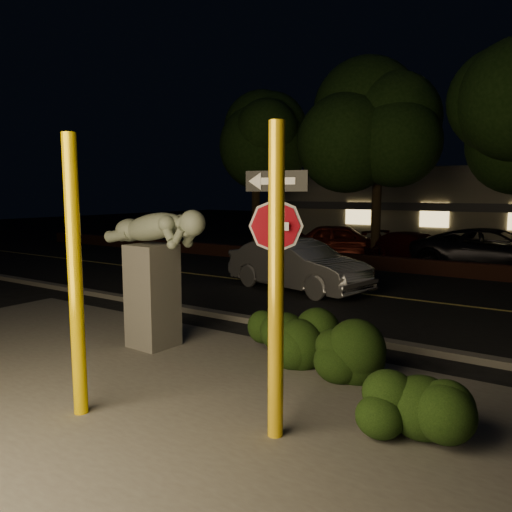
{
  "coord_description": "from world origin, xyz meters",
  "views": [
    {
      "loc": [
        4.41,
        -5.55,
        2.74
      ],
      "look_at": [
        -0.5,
        1.79,
        1.6
      ],
      "focal_mm": 35.0,
      "sensor_mm": 36.0,
      "label": 1
    }
  ],
  "objects_px": {
    "yellow_pole_right": "(276,285)",
    "parked_car_darkred": "(417,249)",
    "parked_car_red": "(342,241)",
    "yellow_pole_left": "(75,278)",
    "sculpture": "(153,263)",
    "signpost": "(276,227)",
    "parked_car_dark": "(496,251)",
    "silver_sedan": "(298,265)"
  },
  "relations": [
    {
      "from": "yellow_pole_left",
      "to": "yellow_pole_right",
      "type": "bearing_deg",
      "value": 20.12
    },
    {
      "from": "yellow_pole_left",
      "to": "parked_car_dark",
      "type": "bearing_deg",
      "value": 80.21
    },
    {
      "from": "yellow_pole_right",
      "to": "parked_car_darkred",
      "type": "bearing_deg",
      "value": 100.07
    },
    {
      "from": "parked_car_red",
      "to": "parked_car_dark",
      "type": "distance_m",
      "value": 6.05
    },
    {
      "from": "yellow_pole_right",
      "to": "parked_car_red",
      "type": "distance_m",
      "value": 15.84
    },
    {
      "from": "sculpture",
      "to": "silver_sedan",
      "type": "relative_size",
      "value": 0.57
    },
    {
      "from": "parked_car_red",
      "to": "parked_car_darkred",
      "type": "xyz_separation_m",
      "value": [
        3.22,
        -0.41,
        -0.1
      ]
    },
    {
      "from": "yellow_pole_right",
      "to": "silver_sedan",
      "type": "xyz_separation_m",
      "value": [
        -3.92,
        7.56,
        -1.03
      ]
    },
    {
      "from": "parked_car_darkred",
      "to": "parked_car_dark",
      "type": "height_order",
      "value": "parked_car_dark"
    },
    {
      "from": "sculpture",
      "to": "parked_car_red",
      "type": "bearing_deg",
      "value": 102.89
    },
    {
      "from": "signpost",
      "to": "parked_car_red",
      "type": "distance_m",
      "value": 13.27
    },
    {
      "from": "parked_car_red",
      "to": "parked_car_darkred",
      "type": "distance_m",
      "value": 3.25
    },
    {
      "from": "yellow_pole_left",
      "to": "parked_car_red",
      "type": "bearing_deg",
      "value": 102.52
    },
    {
      "from": "signpost",
      "to": "parked_car_red",
      "type": "bearing_deg",
      "value": 98.08
    },
    {
      "from": "yellow_pole_left",
      "to": "sculpture",
      "type": "distance_m",
      "value": 2.73
    },
    {
      "from": "yellow_pole_right",
      "to": "signpost",
      "type": "relative_size",
      "value": 1.13
    },
    {
      "from": "yellow_pole_left",
      "to": "silver_sedan",
      "type": "relative_size",
      "value": 0.79
    },
    {
      "from": "silver_sedan",
      "to": "parked_car_dark",
      "type": "xyz_separation_m",
      "value": [
        4.15,
        6.31,
        0.04
      ]
    },
    {
      "from": "signpost",
      "to": "sculpture",
      "type": "distance_m",
      "value": 2.29
    },
    {
      "from": "yellow_pole_right",
      "to": "yellow_pole_left",
      "type": "bearing_deg",
      "value": -159.88
    },
    {
      "from": "yellow_pole_right",
      "to": "parked_car_dark",
      "type": "distance_m",
      "value": 13.9
    },
    {
      "from": "signpost",
      "to": "silver_sedan",
      "type": "xyz_separation_m",
      "value": [
        -2.52,
        5.29,
        -1.48
      ]
    },
    {
      "from": "silver_sedan",
      "to": "parked_car_dark",
      "type": "height_order",
      "value": "parked_car_dark"
    },
    {
      "from": "parked_car_red",
      "to": "parked_car_darkred",
      "type": "bearing_deg",
      "value": -117.12
    },
    {
      "from": "yellow_pole_left",
      "to": "parked_car_darkred",
      "type": "height_order",
      "value": "yellow_pole_left"
    },
    {
      "from": "yellow_pole_left",
      "to": "yellow_pole_right",
      "type": "distance_m",
      "value": 2.45
    },
    {
      "from": "parked_car_dark",
      "to": "yellow_pole_left",
      "type": "bearing_deg",
      "value": 170.48
    },
    {
      "from": "sculpture",
      "to": "parked_car_red",
      "type": "relative_size",
      "value": 0.59
    },
    {
      "from": "signpost",
      "to": "parked_car_darkred",
      "type": "bearing_deg",
      "value": 84.19
    },
    {
      "from": "parked_car_darkred",
      "to": "sculpture",
      "type": "bearing_deg",
      "value": -166.21
    },
    {
      "from": "signpost",
      "to": "silver_sedan",
      "type": "relative_size",
      "value": 0.71
    },
    {
      "from": "parked_car_red",
      "to": "yellow_pole_right",
      "type": "bearing_deg",
      "value": -178.51
    },
    {
      "from": "yellow_pole_left",
      "to": "signpost",
      "type": "relative_size",
      "value": 1.11
    },
    {
      "from": "silver_sedan",
      "to": "parked_car_darkred",
      "type": "height_order",
      "value": "silver_sedan"
    },
    {
      "from": "sculpture",
      "to": "parked_car_red",
      "type": "xyz_separation_m",
      "value": [
        -2.27,
        13.11,
        -0.8
      ]
    },
    {
      "from": "sculpture",
      "to": "parked_car_darkred",
      "type": "distance_m",
      "value": 12.77
    },
    {
      "from": "yellow_pole_left",
      "to": "parked_car_dark",
      "type": "xyz_separation_m",
      "value": [
        2.54,
        14.71,
        -0.96
      ]
    },
    {
      "from": "silver_sedan",
      "to": "parked_car_red",
      "type": "xyz_separation_m",
      "value": [
        -1.84,
        7.16,
        -0.0
      ]
    },
    {
      "from": "signpost",
      "to": "parked_car_dark",
      "type": "height_order",
      "value": "signpost"
    },
    {
      "from": "sculpture",
      "to": "silver_sedan",
      "type": "xyz_separation_m",
      "value": [
        -0.43,
        5.95,
        -0.8
      ]
    },
    {
      "from": "sculpture",
      "to": "parked_car_dark",
      "type": "relative_size",
      "value": 0.45
    },
    {
      "from": "parked_car_darkred",
      "to": "signpost",
      "type": "bearing_deg",
      "value": -156.54
    }
  ]
}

